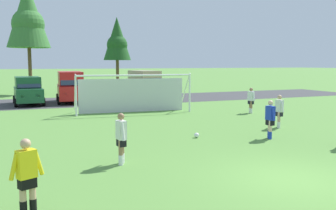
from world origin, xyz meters
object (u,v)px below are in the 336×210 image
(player_midfield_center, at_px, (121,139))
(parked_car_slot_center, at_px, (145,83))
(player_winger_left, at_px, (279,111))
(parked_car_slot_center_left, at_px, (111,89))
(parked_car_slot_far_left, at_px, (28,90))
(referee, at_px, (27,177))
(player_defender_far, at_px, (270,119))
(soccer_goal, at_px, (133,93))
(player_striker_near, at_px, (251,100))
(parked_car_slot_left, at_px, (70,86))
(soccer_ball, at_px, (197,135))

(player_midfield_center, relative_size, parked_car_slot_center, 0.34)
(player_winger_left, relative_size, parked_car_slot_center_left, 0.39)
(parked_car_slot_far_left, xyz_separation_m, parked_car_slot_center, (10.26, 2.02, 0.23))
(referee, height_order, parked_car_slot_center_left, parked_car_slot_center_left)
(parked_car_slot_center, bearing_deg, player_defender_far, -93.63)
(soccer_goal, relative_size, parked_car_slot_center, 1.55)
(player_midfield_center, relative_size, parked_car_slot_far_left, 0.35)
(player_striker_near, relative_size, player_midfield_center, 1.00)
(player_midfield_center, relative_size, parked_car_slot_center_left, 0.39)
(player_striker_near, distance_m, parked_car_slot_left, 14.84)
(referee, height_order, player_striker_near, same)
(player_defender_far, bearing_deg, player_winger_left, 43.08)
(player_midfield_center, bearing_deg, player_defender_far, 11.42)
(soccer_ball, xyz_separation_m, parked_car_slot_left, (-2.94, 16.82, 1.23))
(soccer_ball, bearing_deg, soccer_goal, 90.33)
(player_winger_left, bearing_deg, parked_car_slot_far_left, 125.15)
(player_defender_far, bearing_deg, soccer_goal, 105.40)
(soccer_goal, height_order, player_midfield_center, soccer_goal)
(parked_car_slot_left, distance_m, parked_car_slot_center_left, 3.96)
(soccer_goal, xyz_separation_m, player_defender_far, (2.85, -10.34, -0.47))
(referee, bearing_deg, player_winger_left, 28.28)
(player_defender_far, height_order, parked_car_slot_center, parked_car_slot_center)
(player_defender_far, xyz_separation_m, parked_car_slot_far_left, (-9.01, 17.79, 0.29))
(soccer_goal, height_order, referee, soccer_goal)
(player_winger_left, xyz_separation_m, parked_car_slot_left, (-7.86, 16.20, 0.52))
(referee, xyz_separation_m, player_winger_left, (11.90, 6.40, 0.00))
(parked_car_slot_far_left, distance_m, parked_car_slot_left, 3.30)
(player_midfield_center, distance_m, parked_car_slot_center, 22.72)
(player_defender_far, distance_m, parked_car_slot_left, 19.07)
(player_winger_left, bearing_deg, referee, -151.72)
(player_striker_near, height_order, player_midfield_center, same)
(soccer_ball, bearing_deg, player_striker_near, 39.66)
(player_midfield_center, bearing_deg, parked_car_slot_far_left, 96.28)
(parked_car_slot_left, distance_m, parked_car_slot_center, 7.18)
(player_winger_left, xyz_separation_m, parked_car_slot_far_left, (-11.13, 15.81, 0.29))
(soccer_goal, distance_m, parked_car_slot_center, 10.32)
(soccer_goal, xyz_separation_m, player_midfield_center, (-4.05, -11.73, -0.47))
(soccer_ball, xyz_separation_m, referee, (-6.98, -5.78, 0.71))
(parked_car_slot_left, bearing_deg, soccer_goal, -69.78)
(soccer_ball, relative_size, referee, 0.13)
(parked_car_slot_center, bearing_deg, soccer_ball, -102.39)
(player_striker_near, height_order, parked_car_slot_left, parked_car_slot_left)
(referee, xyz_separation_m, parked_car_slot_center_left, (7.72, 24.00, 0.05))
(player_striker_near, xyz_separation_m, parked_car_slot_far_left, (-13.06, 10.75, 0.29))
(player_winger_left, distance_m, parked_car_slot_center, 17.85)
(soccer_goal, xyz_separation_m, parked_car_slot_far_left, (-6.16, 7.45, -0.18))
(parked_car_slot_left, xyz_separation_m, parked_car_slot_center_left, (3.68, 1.40, -0.47))
(player_winger_left, xyz_separation_m, parked_car_slot_center_left, (-4.18, 17.60, 0.05))
(parked_car_slot_center_left, bearing_deg, player_midfield_center, -103.00)
(player_striker_near, height_order, player_winger_left, same)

